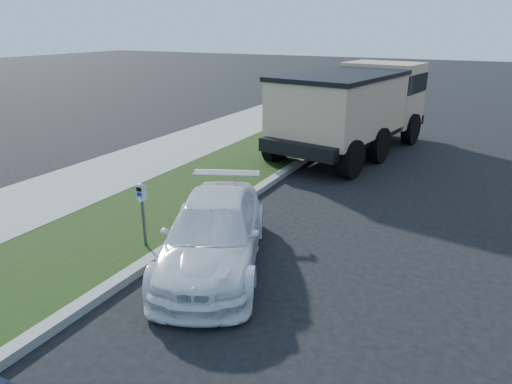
% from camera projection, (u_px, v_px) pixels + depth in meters
% --- Properties ---
extents(ground, '(120.00, 120.00, 0.00)m').
position_uv_depth(ground, '(300.00, 274.00, 8.13)').
color(ground, black).
rests_on(ground, ground).
extents(streetside, '(6.12, 50.00, 0.15)m').
position_uv_depth(streetside, '(135.00, 189.00, 12.18)').
color(streetside, gray).
rests_on(streetside, ground).
extents(parking_meter, '(0.18, 0.13, 1.28)m').
position_uv_depth(parking_meter, '(142.00, 201.00, 8.61)').
color(parking_meter, '#3F4247').
rests_on(parking_meter, ground).
extents(white_wagon, '(3.26, 4.55, 1.22)m').
position_uv_depth(white_wagon, '(215.00, 231.00, 8.38)').
color(white_wagon, white).
rests_on(white_wagon, ground).
extents(dump_truck, '(3.93, 7.72, 2.89)m').
position_uv_depth(dump_truck, '(356.00, 104.00, 15.71)').
color(dump_truck, black).
rests_on(dump_truck, ground).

